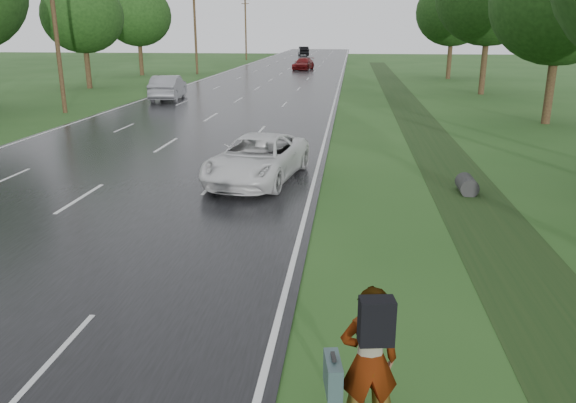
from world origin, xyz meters
The scene contains 17 objects.
road centered at (0.00, 45.00, 0.02)m, with size 14.00×180.00×0.04m, color black.
edge_stripe_east centered at (6.75, 45.00, 0.04)m, with size 0.12×180.00×0.01m, color silver.
edge_stripe_west centered at (-6.75, 45.00, 0.04)m, with size 0.12×180.00×0.01m, color silver.
center_line centered at (0.00, 45.00, 0.04)m, with size 0.12×180.00×0.01m, color silver.
drainage_ditch centered at (11.50, 18.71, 0.04)m, with size 2.20×120.00×0.56m.
utility_pole_mid centered at (-9.20, 25.00, 5.20)m, with size 1.60×0.26×10.00m.
utility_pole_far centered at (-9.20, 55.00, 5.20)m, with size 1.60×0.26×10.00m.
utility_pole_distant centered at (-9.20, 85.00, 5.20)m, with size 1.60×0.26×10.00m.
tree_east_c centered at (18.20, 24.00, 6.14)m, with size 7.00×7.00×9.29m.
tree_east_f centered at (17.50, 52.00, 6.37)m, with size 7.20×7.20×9.62m.
tree_west_d centered at (-14.20, 39.00, 5.82)m, with size 6.60×6.60×8.80m.
tree_west_f centered at (-14.80, 53.00, 6.14)m, with size 7.00×7.00×9.29m.
pedestrian centered at (8.18, -1.12, 1.02)m, with size 0.96×0.76×1.98m.
white_pickup centered at (4.88, 10.67, 0.77)m, with size 2.42×5.24×1.46m, color silver.
silver_sedan centered at (-4.94, 31.70, 0.89)m, with size 1.79×5.13×1.69m, color gray.
far_car_red centered at (1.94, 62.89, 0.73)m, with size 1.93×4.76×1.38m, color maroon.
far_car_dark centered at (-1.26, 100.50, 0.85)m, with size 1.72×4.92×1.62m, color black.
Camera 1 is at (7.88, -7.10, 4.84)m, focal length 35.00 mm.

